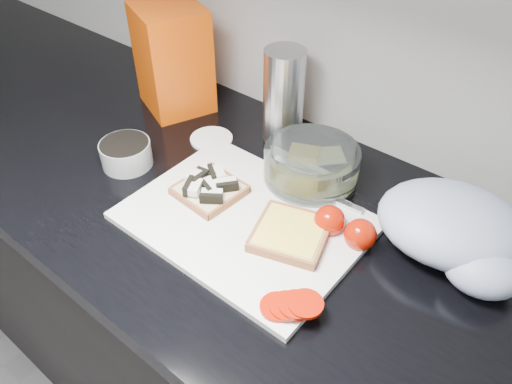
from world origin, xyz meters
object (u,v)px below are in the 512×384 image
steel_canister (284,96)px  glass_bowl (311,166)px  cutting_board (245,220)px  bread_bag (173,59)px

steel_canister → glass_bowl: bearing=-33.3°
cutting_board → steel_canister: bearing=113.3°
cutting_board → steel_canister: steel_canister is taller
cutting_board → bread_bag: bread_bag is taller
cutting_board → glass_bowl: size_ratio=2.24×
glass_bowl → bread_bag: (-0.40, 0.04, 0.08)m
glass_bowl → bread_bag: bread_bag is taller
cutting_board → glass_bowl: 0.17m
bread_bag → cutting_board: bearing=-5.8°
glass_bowl → bread_bag: 0.41m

